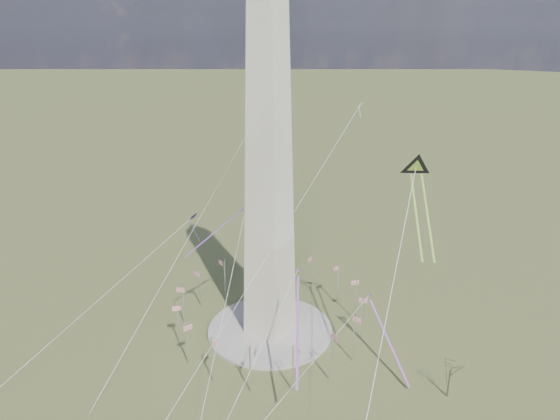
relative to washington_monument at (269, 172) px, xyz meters
The scene contains 12 objects.
ground 47.95m from the washington_monument, ahead, with size 2000.00×2000.00×0.00m, color #4F572B.
plaza 47.55m from the washington_monument, ahead, with size 36.00×36.00×0.80m, color #A59E97.
washington_monument is the anchor object (origin of this frame).
flagpole_ring 40.68m from the washington_monument, 169.63° to the right, with size 54.40×54.40×13.00m.
tree_near 64.44m from the washington_monument, ahead, with size 6.60×6.60×11.55m.
kite_delta_black 37.59m from the washington_monument, ahead, with size 14.73×21.01×17.68m.
kite_diamond_purple 41.13m from the washington_monument, 167.83° to the left, with size 2.21×3.49×10.80m.
kite_streamer_left 35.60m from the washington_monument, 41.74° to the right, with size 13.35×21.82×16.73m.
kite_streamer_mid 18.78m from the washington_monument, 148.22° to the right, with size 10.35×16.45×12.66m.
kite_streamer_right 49.77m from the washington_monument, ahead, with size 17.84×14.44×14.90m.
kite_small_red 51.43m from the washington_monument, 130.26° to the left, with size 1.50×2.15×4.49m.
kite_small_white 48.89m from the washington_monument, 85.04° to the left, with size 1.70×1.73×4.97m.
Camera 1 is at (67.67, -103.36, 83.36)m, focal length 32.00 mm.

